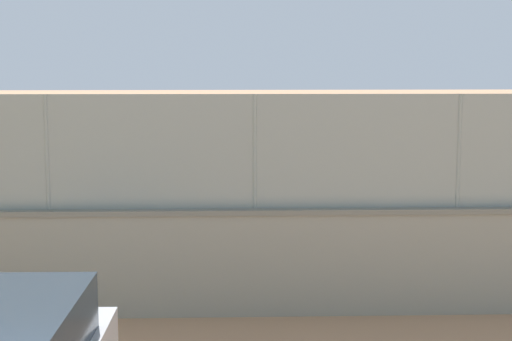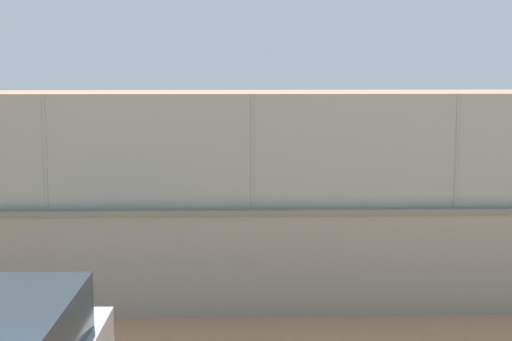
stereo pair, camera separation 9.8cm
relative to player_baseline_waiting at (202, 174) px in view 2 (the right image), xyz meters
name	(u,v)px [view 2 (the right image)]	position (x,y,z in m)	size (l,w,h in m)	color
ground_plane	(144,188)	(1.94, -3.11, -0.86)	(260.00, 260.00, 0.00)	tan
perimeter_wall	(253,261)	(-0.91, 10.05, -0.02)	(31.98, 1.40, 1.67)	gray
fence_panel_on_wall	(252,152)	(-0.91, 10.05, 1.68)	(31.40, 1.00, 1.75)	gray
player_baseline_waiting	(202,174)	(0.00, 0.00, 0.00)	(1.21, 0.70, 1.47)	navy
player_near_wall_returning	(300,162)	(-2.98, -1.54, 0.13)	(0.84, 1.11, 1.67)	#B2B2B2
sports_ball	(225,208)	(-0.65, 0.98, -0.82)	(0.07, 0.07, 0.07)	orange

